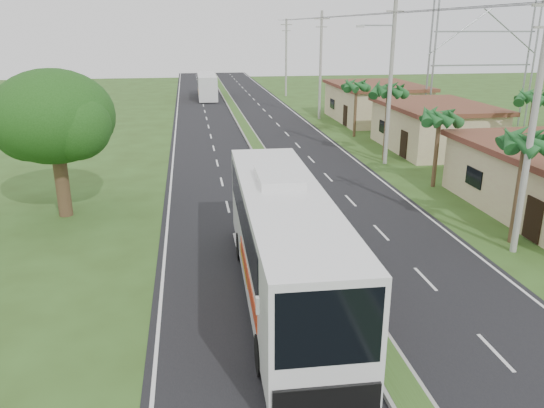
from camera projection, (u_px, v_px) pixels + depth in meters
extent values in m
plane|color=#314A1B|center=(339.00, 286.00, 20.28)|extent=(180.00, 180.00, 0.00)
cube|color=black|center=(265.00, 161.00, 39.01)|extent=(14.00, 160.00, 0.02)
cube|color=gray|center=(265.00, 160.00, 38.98)|extent=(1.20, 160.00, 0.17)
cube|color=#314A1B|center=(265.00, 159.00, 38.95)|extent=(0.95, 160.00, 0.02)
cube|color=silver|center=(173.00, 165.00, 38.03)|extent=(0.12, 160.00, 0.01)
cube|color=silver|center=(353.00, 158.00, 40.00)|extent=(0.12, 160.00, 0.01)
cube|color=tan|center=(434.00, 129.00, 42.41)|extent=(7.00, 10.00, 3.35)
cube|color=brown|center=(436.00, 106.00, 41.83)|extent=(7.60, 10.60, 0.32)
cube|color=tan|center=(375.00, 104.00, 55.50)|extent=(8.00, 11.00, 3.50)
cube|color=brown|center=(376.00, 85.00, 54.90)|extent=(8.60, 11.60, 0.32)
cylinder|color=#473321|center=(518.00, 190.00, 23.62)|extent=(0.26, 0.26, 5.00)
cylinder|color=#473321|center=(436.00, 150.00, 32.17)|extent=(0.26, 0.26, 4.60)
cylinder|color=#473321|center=(386.00, 124.00, 38.51)|extent=(0.26, 0.26, 5.40)
cylinder|color=#473321|center=(355.00, 110.00, 47.11)|extent=(0.26, 0.26, 4.80)
cylinder|color=#473321|center=(529.00, 132.00, 36.07)|extent=(0.26, 0.26, 5.20)
cylinder|color=#473321|center=(62.00, 179.00, 27.25)|extent=(0.70, 0.70, 4.00)
ellipsoid|color=#194211|center=(54.00, 116.00, 26.23)|extent=(6.00, 6.00, 4.68)
sphere|color=#194211|center=(30.00, 124.00, 26.93)|extent=(3.80, 3.80, 3.80)
sphere|color=#194211|center=(76.00, 125.00, 25.57)|extent=(3.40, 3.40, 3.40)
cylinder|color=gray|center=(532.00, 128.00, 21.65)|extent=(0.28, 0.28, 11.00)
cylinder|color=gray|center=(391.00, 79.00, 36.48)|extent=(0.28, 0.28, 12.00)
cube|color=gray|center=(395.00, 11.00, 35.08)|extent=(1.20, 0.10, 0.10)
cube|color=gray|center=(377.00, 25.00, 35.19)|extent=(2.40, 0.10, 0.10)
cylinder|color=gray|center=(320.00, 66.00, 55.38)|extent=(0.28, 0.28, 11.00)
cube|color=gray|center=(322.00, 19.00, 53.88)|extent=(1.60, 0.12, 0.12)
cube|color=gray|center=(322.00, 27.00, 54.14)|extent=(1.20, 0.10, 0.10)
cylinder|color=gray|center=(286.00, 58.00, 74.19)|extent=(0.28, 0.28, 10.50)
cube|color=gray|center=(286.00, 25.00, 72.78)|extent=(1.60, 0.12, 0.12)
cube|color=gray|center=(286.00, 31.00, 73.03)|extent=(1.20, 0.10, 0.10)
cylinder|color=gray|center=(433.00, 66.00, 48.50)|extent=(0.18, 0.18, 12.00)
cylinder|color=gray|center=(533.00, 65.00, 49.97)|extent=(0.18, 0.18, 12.00)
cylinder|color=gray|center=(429.00, 65.00, 49.44)|extent=(0.18, 0.18, 12.00)
cylinder|color=gray|center=(527.00, 64.00, 50.91)|extent=(0.18, 0.18, 12.00)
cube|color=gray|center=(481.00, 65.00, 49.71)|extent=(10.00, 0.14, 0.14)
cube|color=gray|center=(485.00, 32.00, 48.75)|extent=(10.00, 0.14, 0.14)
cube|color=white|center=(284.00, 240.00, 18.66)|extent=(3.14, 13.59, 3.55)
cube|color=black|center=(281.00, 213.00, 19.05)|extent=(3.13, 10.89, 1.42)
cube|color=black|center=(329.00, 327.00, 12.18)|extent=(2.54, 0.20, 1.99)
cube|color=#B82C0F|center=(290.00, 275.00, 17.61)|extent=(3.01, 5.93, 0.62)
cube|color=orange|center=(282.00, 262.00, 19.29)|extent=(2.95, 3.45, 0.28)
cube|color=white|center=(279.00, 177.00, 19.32)|extent=(1.64, 2.74, 0.32)
cylinder|color=black|center=(262.00, 355.00, 15.02)|extent=(0.39, 1.18, 1.17)
cylinder|color=black|center=(350.00, 348.00, 15.33)|extent=(0.39, 1.18, 1.17)
cylinder|color=black|center=(241.00, 246.00, 22.43)|extent=(0.39, 1.18, 1.17)
cylinder|color=black|center=(300.00, 243.00, 22.75)|extent=(0.39, 1.18, 1.17)
cube|color=silver|center=(207.00, 86.00, 72.96)|extent=(2.56, 11.24, 3.12)
cube|color=black|center=(207.00, 78.00, 73.12)|extent=(2.58, 8.32, 1.06)
cube|color=orange|center=(207.00, 91.00, 72.23)|extent=(2.55, 5.39, 0.34)
cylinder|color=black|center=(200.00, 99.00, 68.86)|extent=(0.30, 0.94, 0.94)
cylinder|color=black|center=(217.00, 99.00, 69.15)|extent=(0.30, 0.94, 0.94)
cylinder|color=black|center=(199.00, 92.00, 77.09)|extent=(0.30, 0.94, 0.94)
cylinder|color=black|center=(214.00, 91.00, 77.39)|extent=(0.30, 0.94, 0.94)
imported|color=black|center=(275.00, 239.00, 23.19)|extent=(2.03, 0.93, 1.18)
imported|color=maroon|center=(275.00, 222.00, 22.94)|extent=(0.67, 0.50, 1.65)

